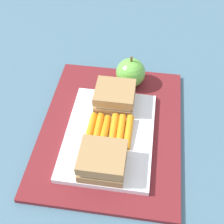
{
  "coord_description": "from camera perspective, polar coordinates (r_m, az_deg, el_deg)",
  "views": [
    {
      "loc": [
        -0.38,
        -0.06,
        0.5
      ],
      "look_at": [
        0.01,
        0.0,
        0.04
      ],
      "focal_mm": 48.96,
      "sensor_mm": 36.0,
      "label": 1
    }
  ],
  "objects": [
    {
      "name": "food_tray",
      "position": [
        0.6,
        -0.51,
        -4.3
      ],
      "size": [
        0.23,
        0.17,
        0.01
      ],
      "primitive_type": "cube",
      "color": "white",
      "rests_on": "lunchbag_mat"
    },
    {
      "name": "apple",
      "position": [
        0.69,
        3.49,
        7.34
      ],
      "size": [
        0.07,
        0.07,
        0.08
      ],
      "color": "#66B742",
      "rests_on": "lunchbag_mat"
    },
    {
      "name": "carrot_sticks_bundle",
      "position": [
        0.59,
        -0.52,
        -3.46
      ],
      "size": [
        0.08,
        0.09,
        0.02
      ],
      "color": "orange",
      "rests_on": "food_tray"
    },
    {
      "name": "sandwich_half_right",
      "position": [
        0.63,
        0.53,
        2.86
      ],
      "size": [
        0.07,
        0.08,
        0.04
      ],
      "color": "#9E7A4C",
      "rests_on": "food_tray"
    },
    {
      "name": "sandwich_half_left",
      "position": [
        0.53,
        -1.8,
        -9.12
      ],
      "size": [
        0.07,
        0.08,
        0.04
      ],
      "color": "#9E7A4C",
      "rests_on": "food_tray"
    },
    {
      "name": "lunchbag_mat",
      "position": [
        0.62,
        -0.16,
        -3.1
      ],
      "size": [
        0.36,
        0.28,
        0.01
      ],
      "primitive_type": "cube",
      "color": "maroon",
      "rests_on": "ground_plane"
    },
    {
      "name": "ground_plane",
      "position": [
        0.63,
        -0.16,
        -3.38
      ],
      "size": [
        2.4,
        2.4,
        0.0
      ],
      "primitive_type": "plane",
      "color": "#42667A"
    }
  ]
}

